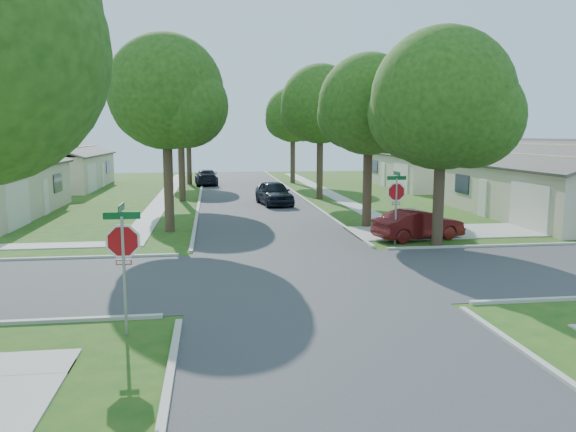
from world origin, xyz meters
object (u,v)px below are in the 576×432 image
Objects in this scene: tree_e_far at (293,117)px; house_ne_near at (558,189)px; house_ne_far at (431,169)px; car_driveway at (419,225)px; stop_sign_sw at (123,247)px; car_curb_east at (274,193)px; tree_e_near at (370,109)px; tree_w_far at (189,122)px; car_curb_west at (206,177)px; tree_e_mid at (321,108)px; tree_w_near at (167,97)px; tree_w_mid at (181,103)px; tree_ne_corner at (444,106)px; stop_sign_ne at (396,195)px; house_nw_far at (51,170)px.

tree_e_far reaches higher than house_ne_near.
house_ne_near and house_ne_far have the same top height.
car_driveway is (-9.99, -23.50, -0.87)m from house_ne_far.
car_curb_east is (5.90, 22.91, -1.27)m from stop_sign_sw.
house_ne_near is (11.24, -23.01, -4.46)m from tree_e_far.
tree_e_near is 1.03× the size of tree_w_far.
tree_e_far is 9.61m from car_curb_west.
tree_e_mid reaches higher than car_curb_east.
tree_e_near is 26.71m from tree_w_far.
tree_w_near is 0.66× the size of house_ne_near.
tree_w_mid reaches higher than house_ne_near.
tree_ne_corner is at bearing -111.23° from house_ne_far.
house_nw_far is at bearing 127.16° from stop_sign_ne.
tree_w_far is 5.14m from car_curb_west.
stop_sign_sw is at bearing -124.59° from tree_e_near.
tree_e_mid is 9.40m from tree_w_mid.
house_ne_near is 16.47m from car_curb_east.
house_ne_near is (11.24, 1.99, -4.13)m from tree_e_near.
tree_w_near is at bearing -90.02° from tree_w_mid.
tree_e_near reaches higher than car_curb_east.
car_curb_west is (1.44, 11.93, -5.80)m from tree_w_mid.
tree_e_mid reaches higher than car_curb_west.
tree_e_near is at bearing -119.35° from house_ne_far.
tree_ne_corner is 5.12m from car_driveway.
house_nw_far is (-11.34, -2.01, -3.99)m from tree_w_far.
house_ne_far reaches higher than car_curb_east.
stop_sign_ne is 0.22× the size of house_nw_far.
tree_e_mid is (0.01, 12.00, 0.61)m from tree_e_near.
stop_sign_ne is 12.94m from house_ne_near.
tree_e_near reaches higher than stop_sign_sw.
house_ne_far is (11.24, 19.99, -4.13)m from tree_e_near.
tree_e_near is 0.95× the size of tree_e_far.
tree_ne_corner is (11.01, -29.80, 0.09)m from tree_w_far.
tree_ne_corner is at bearing -16.55° from stop_sign_ne.
tree_ne_corner reaches higher than house_ne_near.
tree_w_far reaches higher than car_curb_west.
house_ne_far is (20.64, 19.99, -4.60)m from tree_w_near.
tree_e_mid is at bearing -89.98° from tree_e_far.
stop_sign_sw is at bearing -110.20° from tree_e_mid.
stop_sign_ne is at bearing -72.30° from tree_w_far.
tree_e_mid reaches higher than tree_e_near.
tree_w_mid is at bearing 19.56° from car_driveway.
tree_e_far is at bearing 155.97° from house_ne_far.
tree_w_near is 1.12× the size of tree_w_far.
tree_ne_corner is at bearing -71.47° from tree_e_near.
tree_e_mid reaches higher than car_driveway.
tree_e_far is (9.45, 38.71, 3.95)m from stop_sign_sw.
tree_w_mid reaches higher than car_curb_east.
tree_w_near is (0.06, 13.71, 4.08)m from stop_sign_sw.
car_curb_west is at bearing 86.55° from tree_w_near.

